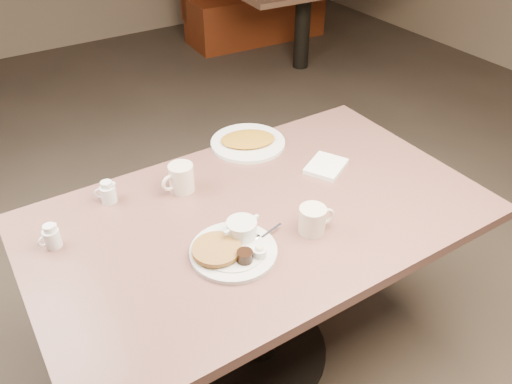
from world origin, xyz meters
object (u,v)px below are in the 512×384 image
hash_plate (248,142)px  coffee_mug_far (181,178)px  main_plate (233,246)px  diner_table (259,250)px  creamer_right (108,192)px  coffee_mug_near (313,219)px  creamer_left (52,237)px

hash_plate → coffee_mug_far: bearing=-159.0°
coffee_mug_far → main_plate: bearing=-91.1°
diner_table → creamer_right: bearing=140.9°
main_plate → coffee_mug_near: coffee_mug_near is taller
main_plate → coffee_mug_near: (0.26, -0.05, 0.02)m
creamer_left → hash_plate: 0.84m
coffee_mug_near → main_plate: bearing=168.4°
creamer_left → hash_plate: bearing=13.3°
coffee_mug_near → creamer_left: size_ratio=1.60×
diner_table → main_plate: (-0.17, -0.12, 0.19)m
main_plate → coffee_mug_far: size_ratio=2.60×
coffee_mug_far → hash_plate: coffee_mug_far is taller
diner_table → hash_plate: hash_plate is taller
coffee_mug_far → creamer_right: bearing=163.0°
coffee_mug_near → creamer_right: size_ratio=1.60×
creamer_right → hash_plate: creamer_right is taller
main_plate → hash_plate: bearing=54.2°
coffee_mug_near → coffee_mug_far: (-0.25, 0.42, 0.00)m
main_plate → creamer_right: (-0.23, 0.44, 0.01)m
diner_table → hash_plate: size_ratio=3.84×
creamer_left → hash_plate: creamer_left is taller
main_plate → hash_plate: (0.37, 0.51, -0.01)m
coffee_mug_far → creamer_right: 0.25m
hash_plate → creamer_right: bearing=-173.7°
main_plate → creamer_left: (-0.45, 0.31, 0.01)m
main_plate → coffee_mug_near: 0.27m
coffee_mug_far → creamer_left: 0.46m
diner_table → main_plate: 0.28m
main_plate → creamer_right: size_ratio=4.20×
coffee_mug_near → creamer_left: bearing=152.6°
coffee_mug_near → hash_plate: coffee_mug_near is taller
coffee_mug_near → coffee_mug_far: 0.49m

